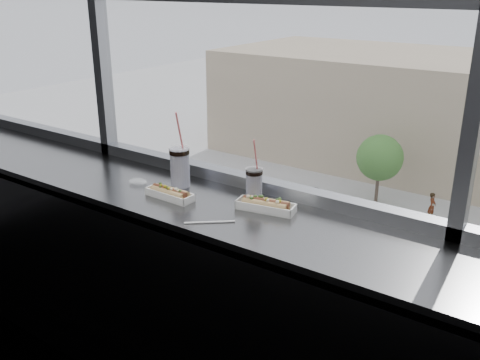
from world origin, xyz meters
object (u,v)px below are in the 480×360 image
Objects in this scene: car_near_b at (334,286)px; tree_left at (380,158)px; soda_cup_left at (180,165)px; loose_straw at (210,222)px; hotdog_tray_left at (170,193)px; car_near_c at (467,334)px; pedestrian_a at (432,204)px; car_near_a at (195,242)px; hotdog_tray_right at (266,205)px; soda_cup_right at (254,183)px; car_far_a at (348,208)px; wrapper at (138,181)px.

car_near_b is 12.48m from tree_left.
soda_cup_left is 1.77× the size of loose_straw.
car_near_c is (-0.91, 16.34, -11.14)m from hotdog_tray_left.
pedestrian_a is at bearing 102.92° from hotdog_tray_left.
car_near_a is (-13.71, 16.34, -11.12)m from hotdog_tray_left.
hotdog_tray_left is at bearing -72.24° from tree_left.
loose_straw is (0.39, -0.26, -0.11)m from soda_cup_left.
hotdog_tray_left is 0.47m from hotdog_tray_right.
soda_cup_right is at bearing 31.71° from hotdog_tray_left.
soda_cup_right is 0.05× the size of car_far_a.
loose_straw is at bearing -15.37° from wrapper.
hotdog_tray_right is 0.14× the size of pedestrian_a.
tree_left is (-2.85, 12.00, 1.88)m from car_near_b.
car_near_a is (-14.04, 16.45, -11.10)m from loose_straw.
car_near_c is at bearing 83.97° from hotdog_tray_right.
wrapper is (-0.71, -0.09, -0.01)m from hotdog_tray_right.
hotdog_tray_left is 31.12m from tree_left.
hotdog_tray_left is 0.34m from loose_straw.
car_near_a is 0.94× the size of car_far_a.
wrapper is at bearing -179.93° from car_near_c.
hotdog_tray_left is 20.66m from car_near_b.
hotdog_tray_right is 19.71m from car_near_c.
hotdog_tray_right is 0.71m from wrapper.
hotdog_tray_right is 2.69× the size of wrapper.
tree_left is at bearing -27.55° from car_near_a.
car_near_c is at bearing -134.43° from car_far_a.
wrapper is (-0.59, 0.16, 0.01)m from loose_straw.
hotdog_tray_left is 0.40m from soda_cup_right.
loose_straw reaches higher than car_near_a.
car_near_b reaches higher than car_far_a.
tree_left reaches higher than car_near_b.
pedestrian_a is at bearing 102.01° from soda_cup_right.
hotdog_tray_left is at bearing -159.77° from car_far_a.
soda_cup_left is 0.41m from soda_cup_right.
car_near_c is 0.87× the size of car_near_b.
car_near_c is 2.77× the size of pedestrian_a.
hotdog_tray_left reaches higher than car_near_b.
hotdog_tray_right is at bearing 18.71° from hotdog_tray_left.
wrapper reaches higher than car_near_c.
hotdog_tray_right is at bearing -145.27° from car_near_a.
hotdog_tray_right reaches higher than car_near_c.
soda_cup_right is 19.69m from car_near_c.
wrapper reaches higher than car_far_a.
car_near_c is 12.80m from car_near_a.
car_far_a is (-9.22, 24.34, -11.06)m from hotdog_tray_left.
loose_straw is at bearing -127.34° from hotdog_tray_right.
soda_cup_left is 0.06× the size of car_near_b.
soda_cup_right is (-0.10, 0.06, 0.06)m from hotdog_tray_right.
pedestrian_a is (0.71, 11.42, -0.08)m from car_near_b.
soda_cup_left is at bearing -72.27° from tree_left.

